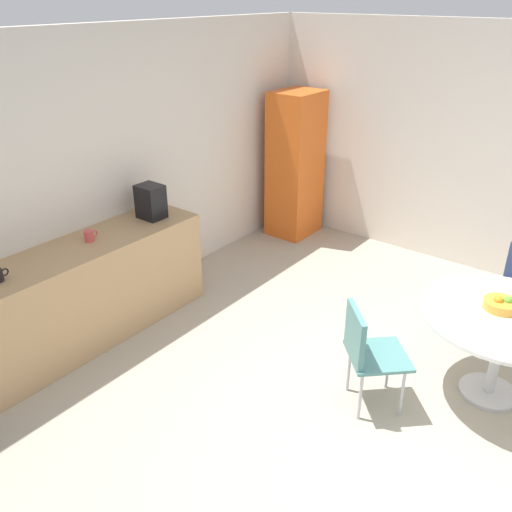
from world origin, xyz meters
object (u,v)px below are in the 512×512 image
mug_white (89,236)px  coffee_maker (151,202)px  round_table (504,328)px  chair_teal (366,347)px  fruit_bowl (501,304)px  locker_cabinet (295,165)px

mug_white → coffee_maker: (0.69, -0.02, 0.11)m
round_table → chair_teal: chair_teal is taller
coffee_maker → mug_white: bearing=178.2°
chair_teal → round_table: bearing=-45.9°
fruit_bowl → coffee_maker: 3.12m
fruit_bowl → coffee_maker: size_ratio=0.78×
fruit_bowl → mug_white: bearing=113.5°
round_table → coffee_maker: (-0.59, 3.10, 0.44)m
locker_cabinet → round_table: size_ratio=1.46×
round_table → locker_cabinet: bearing=60.8°
locker_cabinet → round_table: bearing=-119.2°
round_table → chair_teal: size_ratio=1.47×
round_table → coffee_maker: bearing=100.8°
round_table → mug_white: mug_white is taller
fruit_bowl → coffee_maker: coffee_maker is taller
fruit_bowl → mug_white: (-1.33, 3.06, 0.18)m
chair_teal → coffee_maker: bearing=87.0°
chair_teal → mug_white: (-0.57, 2.38, 0.43)m
round_table → mug_white: bearing=112.4°
locker_cabinet → mug_white: bearing=177.6°
chair_teal → locker_cabinet: bearing=43.3°
locker_cabinet → coffee_maker: 2.28m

